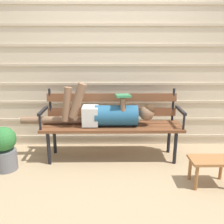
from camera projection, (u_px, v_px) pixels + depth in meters
The scene contains 6 objects.
ground_plane at pixel (112, 160), 3.18m from camera, with size 12.00×12.00×0.00m, color tan.
house_siding at pixel (112, 65), 3.40m from camera, with size 5.22×0.08×2.41m.
park_bench at pixel (112, 120), 3.18m from camera, with size 1.82×0.44×0.91m.
reclining_person at pixel (106, 114), 3.08m from camera, with size 1.74×0.27×0.57m.
footstool at pixel (210, 164), 2.57m from camera, with size 0.44×0.26×0.30m.
potted_plant at pixel (4, 148), 2.87m from camera, with size 0.29×0.29×0.54m.
Camera 1 is at (-0.03, -2.89, 1.47)m, focal length 38.47 mm.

